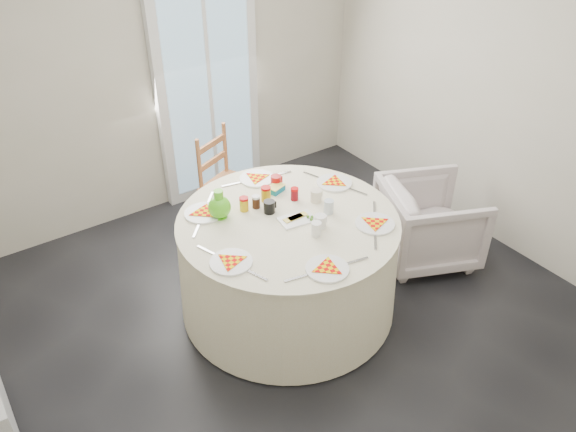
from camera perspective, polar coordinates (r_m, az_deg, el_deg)
floor at (r=4.19m, az=0.91°, el=-10.26°), size 4.00×4.00×0.00m
wall_back at (r=5.03m, az=-12.81°, el=14.41°), size 4.00×0.02×2.60m
wall_right at (r=4.76m, az=21.46°, el=11.79°), size 0.02×4.00×2.60m
glass_door at (r=5.22m, az=-8.16°, el=12.71°), size 1.00×0.08×2.10m
table at (r=4.05m, az=0.00°, el=-4.99°), size 1.57×1.57×0.80m
wooden_chair at (r=4.81m, az=-5.86°, el=3.21°), size 0.55×0.54×0.94m
armchair at (r=4.65m, az=14.20°, el=-0.11°), size 0.91×0.93×0.74m
place_settings at (r=3.81m, az=0.00°, el=-0.37°), size 1.69×1.69×0.03m
jar_cluster at (r=3.93m, az=-1.98°, el=1.69°), size 0.46×0.32×0.12m
butter_tub at (r=4.11m, az=-1.23°, el=2.66°), size 0.15×0.12×0.05m
green_pitcher at (r=3.81m, az=-6.99°, el=1.15°), size 0.20×0.20×0.20m
cheese_platter at (r=3.80m, az=0.91°, el=-0.45°), size 0.26×0.19×0.03m
mugs_glasses at (r=3.87m, az=1.30°, el=0.89°), size 0.60×0.60×0.11m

